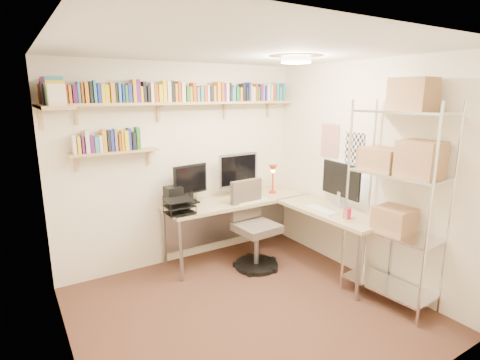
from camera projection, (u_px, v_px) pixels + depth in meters
The scene contains 6 objects.
ground at pixel (247, 310), 3.77m from camera, with size 3.20×3.20×0.00m, color #47281E.
room_shell at pixel (249, 159), 3.43m from camera, with size 3.24×3.04×2.52m.
wall_shelves at pixel (153, 103), 4.17m from camera, with size 3.12×1.09×0.80m.
corner_desk at pixel (254, 203), 4.72m from camera, with size 2.10×2.01×1.37m.
office_chair at pixel (254, 231), 4.66m from camera, with size 0.57×0.58×1.08m.
wire_rack at pixel (402, 168), 3.62m from camera, with size 0.52×0.93×2.28m.
Camera 1 is at (-1.86, -2.82, 2.13)m, focal length 28.00 mm.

